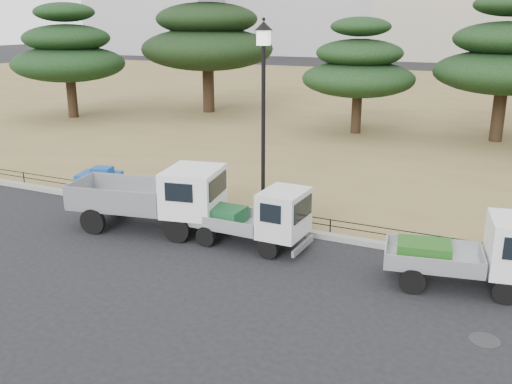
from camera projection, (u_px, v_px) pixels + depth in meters
The scene contains 14 objects.
ground at pixel (223, 260), 14.86m from camera, with size 220.00×220.00×0.00m, color black.
lawn at pixel (427, 105), 41.22m from camera, with size 120.00×56.00×0.15m, color olive.
curb at pixel (265, 226), 17.08m from camera, with size 120.00×0.25×0.16m, color gray.
truck_large at pixel (156, 195), 16.70m from camera, with size 4.70×2.53×1.94m.
truck_kei_front at pixel (257, 217), 15.49m from camera, with size 3.26×1.46×1.71m.
truck_kei_rear at pixel (474, 252), 13.07m from camera, with size 3.58×2.02×1.77m.
street_lamp at pixel (263, 90), 16.25m from camera, with size 0.52×0.52×5.81m.
pipe_fence at pixel (267, 213), 17.10m from camera, with size 38.00×0.04×0.40m.
tarp_pile at pixel (100, 181), 20.13m from camera, with size 1.63×1.37×0.94m.
manhole at pixel (485, 340), 11.12m from camera, with size 0.60×0.60×0.01m, color #2D2D30.
pine_west_far at pixel (68, 52), 34.42m from camera, with size 6.77×6.77×6.84m.
pine_west_near at pixel (207, 35), 36.22m from camera, with size 8.44×8.44×8.44m.
pine_center_left at pixel (359, 67), 29.64m from camera, with size 5.90×5.90×6.00m.
pine_center_right at pixel (505, 57), 27.39m from camera, with size 6.68×6.68×7.09m.
Camera 1 is at (6.72, -11.97, 6.01)m, focal length 40.00 mm.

